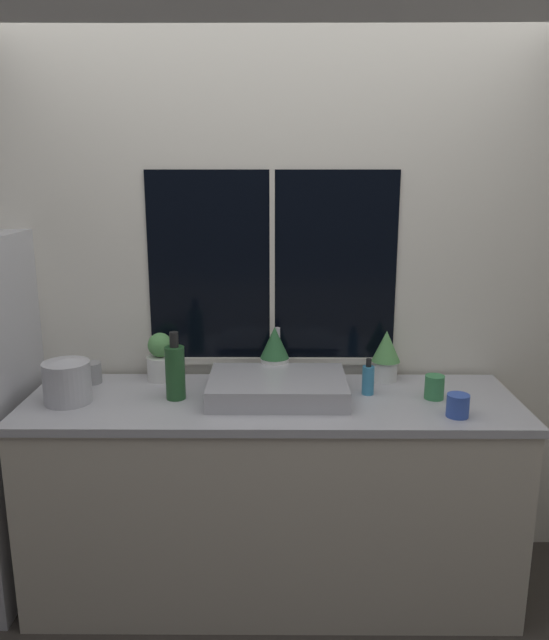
{
  "coord_description": "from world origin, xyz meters",
  "views": [
    {
      "loc": [
        0.03,
        -2.21,
        1.89
      ],
      "look_at": [
        0.01,
        0.32,
        1.28
      ],
      "focal_mm": 35.0,
      "sensor_mm": 36.0,
      "label": 1
    }
  ],
  "objects_px": {
    "potted_plant_right": "(386,354)",
    "mug_blue": "(458,406)",
    "potted_plant_left": "(161,358)",
    "mug_grey": "(91,373)",
    "potted_plant_center": "(275,353)",
    "kettle": "(67,381)",
    "soap_bottle": "(368,379)",
    "mug_green": "(434,387)",
    "sink": "(277,387)",
    "bottle_tall": "(175,371)"
  },
  "relations": [
    {
      "from": "potted_plant_center",
      "to": "mug_green",
      "type": "xyz_separation_m",
      "value": [
        0.69,
        -0.24,
        -0.08
      ]
    },
    {
      "from": "potted_plant_center",
      "to": "soap_bottle",
      "type": "relative_size",
      "value": 1.58
    },
    {
      "from": "mug_green",
      "to": "mug_blue",
      "type": "xyz_separation_m",
      "value": [
        0.04,
        -0.2,
        -0.01
      ]
    },
    {
      "from": "potted_plant_left",
      "to": "potted_plant_center",
      "type": "distance_m",
      "value": 0.53
    },
    {
      "from": "sink",
      "to": "potted_plant_right",
      "type": "height_order",
      "value": "sink"
    },
    {
      "from": "sink",
      "to": "kettle",
      "type": "xyz_separation_m",
      "value": [
        -0.89,
        -0.07,
        0.05
      ]
    },
    {
      "from": "potted_plant_right",
      "to": "mug_blue",
      "type": "bearing_deg",
      "value": -63.7
    },
    {
      "from": "mug_green",
      "to": "kettle",
      "type": "xyz_separation_m",
      "value": [
        -1.56,
        -0.05,
        0.04
      ]
    },
    {
      "from": "potted_plant_center",
      "to": "soap_bottle",
      "type": "height_order",
      "value": "potted_plant_center"
    },
    {
      "from": "bottle_tall",
      "to": "potted_plant_right",
      "type": "bearing_deg",
      "value": 14.53
    },
    {
      "from": "mug_blue",
      "to": "kettle",
      "type": "distance_m",
      "value": 1.62
    },
    {
      "from": "potted_plant_center",
      "to": "kettle",
      "type": "height_order",
      "value": "potted_plant_center"
    },
    {
      "from": "mug_grey",
      "to": "mug_green",
      "type": "height_order",
      "value": "mug_green"
    },
    {
      "from": "potted_plant_right",
      "to": "kettle",
      "type": "xyz_separation_m",
      "value": [
        -1.39,
        -0.29,
        -0.03
      ]
    },
    {
      "from": "soap_bottle",
      "to": "bottle_tall",
      "type": "relative_size",
      "value": 0.55
    },
    {
      "from": "sink",
      "to": "mug_green",
      "type": "height_order",
      "value": "sink"
    },
    {
      "from": "potted_plant_right",
      "to": "bottle_tall",
      "type": "xyz_separation_m",
      "value": [
        -0.94,
        -0.24,
        -0.01
      ]
    },
    {
      "from": "potted_plant_center",
      "to": "potted_plant_right",
      "type": "distance_m",
      "value": 0.52
    },
    {
      "from": "potted_plant_right",
      "to": "kettle",
      "type": "height_order",
      "value": "potted_plant_right"
    },
    {
      "from": "bottle_tall",
      "to": "potted_plant_left",
      "type": "bearing_deg",
      "value": 113.83
    },
    {
      "from": "bottle_tall",
      "to": "mug_grey",
      "type": "bearing_deg",
      "value": 154.67
    },
    {
      "from": "soap_bottle",
      "to": "kettle",
      "type": "relative_size",
      "value": 0.82
    },
    {
      "from": "potted_plant_center",
      "to": "mug_grey",
      "type": "height_order",
      "value": "potted_plant_center"
    },
    {
      "from": "mug_green",
      "to": "potted_plant_center",
      "type": "bearing_deg",
      "value": 160.97
    },
    {
      "from": "bottle_tall",
      "to": "mug_green",
      "type": "distance_m",
      "value": 1.12
    },
    {
      "from": "sink",
      "to": "mug_grey",
      "type": "relative_size",
      "value": 6.16
    },
    {
      "from": "potted_plant_center",
      "to": "soap_bottle",
      "type": "distance_m",
      "value": 0.45
    },
    {
      "from": "potted_plant_left",
      "to": "potted_plant_center",
      "type": "xyz_separation_m",
      "value": [
        0.53,
        0.0,
        0.02
      ]
    },
    {
      "from": "bottle_tall",
      "to": "kettle",
      "type": "bearing_deg",
      "value": -174.15
    },
    {
      "from": "potted_plant_left",
      "to": "mug_green",
      "type": "relative_size",
      "value": 2.2
    },
    {
      "from": "potted_plant_left",
      "to": "bottle_tall",
      "type": "distance_m",
      "value": 0.27
    },
    {
      "from": "sink",
      "to": "soap_bottle",
      "type": "xyz_separation_m",
      "value": [
        0.4,
        0.04,
        0.02
      ]
    },
    {
      "from": "potted_plant_left",
      "to": "mug_grey",
      "type": "xyz_separation_m",
      "value": [
        -0.32,
        -0.04,
        -0.06
      ]
    },
    {
      "from": "bottle_tall",
      "to": "mug_grey",
      "type": "distance_m",
      "value": 0.47
    },
    {
      "from": "potted_plant_right",
      "to": "mug_green",
      "type": "xyz_separation_m",
      "value": [
        0.17,
        -0.24,
        -0.08
      ]
    },
    {
      "from": "soap_bottle",
      "to": "mug_green",
      "type": "xyz_separation_m",
      "value": [
        0.28,
        -0.05,
        -0.02
      ]
    },
    {
      "from": "mug_blue",
      "to": "kettle",
      "type": "xyz_separation_m",
      "value": [
        -1.61,
        0.15,
        0.05
      ]
    },
    {
      "from": "potted_plant_left",
      "to": "mug_grey",
      "type": "relative_size",
      "value": 2.36
    },
    {
      "from": "kettle",
      "to": "sink",
      "type": "bearing_deg",
      "value": 4.35
    },
    {
      "from": "mug_grey",
      "to": "potted_plant_center",
      "type": "bearing_deg",
      "value": 2.96
    },
    {
      "from": "sink",
      "to": "potted_plant_right",
      "type": "xyz_separation_m",
      "value": [
        0.5,
        0.22,
        0.08
      ]
    },
    {
      "from": "potted_plant_left",
      "to": "potted_plant_right",
      "type": "xyz_separation_m",
      "value": [
        1.05,
        0.0,
        0.02
      ]
    },
    {
      "from": "soap_bottle",
      "to": "mug_grey",
      "type": "relative_size",
      "value": 1.69
    },
    {
      "from": "sink",
      "to": "mug_grey",
      "type": "distance_m",
      "value": 0.88
    },
    {
      "from": "soap_bottle",
      "to": "mug_green",
      "type": "bearing_deg",
      "value": -10.7
    },
    {
      "from": "soap_bottle",
      "to": "mug_blue",
      "type": "distance_m",
      "value": 0.41
    },
    {
      "from": "potted_plant_right",
      "to": "mug_blue",
      "type": "xyz_separation_m",
      "value": [
        0.22,
        -0.44,
        -0.08
      ]
    },
    {
      "from": "mug_blue",
      "to": "mug_green",
      "type": "bearing_deg",
      "value": 102.62
    },
    {
      "from": "potted_plant_right",
      "to": "mug_green",
      "type": "relative_size",
      "value": 2.32
    },
    {
      "from": "soap_bottle",
      "to": "mug_grey",
      "type": "height_order",
      "value": "soap_bottle"
    }
  ]
}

